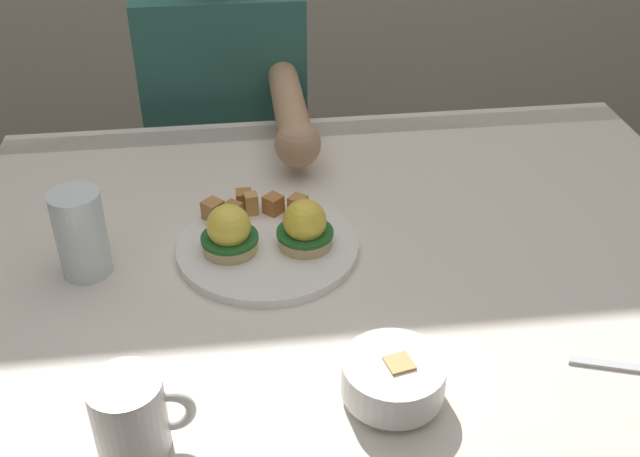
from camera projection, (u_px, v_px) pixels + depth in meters
name	position (u px, v px, depth m)	size (l,w,h in m)	color
dining_table	(352.00, 303.00, 1.20)	(1.20, 0.90, 0.74)	silver
eggs_benedict_plate	(267.00, 237.00, 1.12)	(0.27, 0.27, 0.09)	white
fruit_bowl	(394.00, 379.00, 0.87)	(0.12, 0.12, 0.06)	white
coffee_mug	(131.00, 414.00, 0.80)	(0.11, 0.08, 0.09)	white
water_glass_near	(82.00, 237.00, 1.06)	(0.07, 0.07, 0.13)	silver
diner_person	(229.00, 130.00, 1.66)	(0.34, 0.54, 1.14)	#33333D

